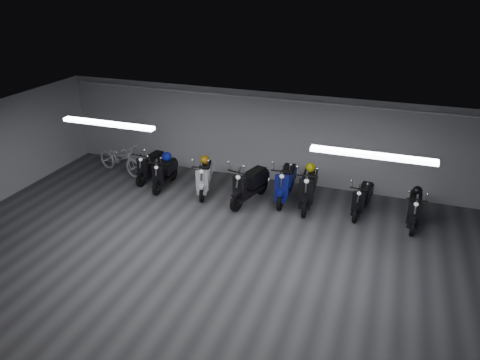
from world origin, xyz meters
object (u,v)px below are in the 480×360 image
(scooter_0, at_px, (150,161))
(helmet_1, at_px, (205,160))
(scooter_1, at_px, (164,168))
(bicycle, at_px, (119,155))
(scooter_5, at_px, (309,182))
(scooter_4, at_px, (286,177))
(scooter_7, at_px, (363,194))
(helmet_2, at_px, (310,167))
(helmet_3, at_px, (167,157))
(scooter_8, at_px, (415,204))
(helmet_0, at_px, (417,191))
(scooter_2, at_px, (204,172))
(scooter_3, at_px, (250,179))

(scooter_0, distance_m, helmet_1, 1.91)
(scooter_1, height_order, bicycle, scooter_1)
(scooter_5, distance_m, bicycle, 6.20)
(scooter_4, bearing_deg, helmet_1, -179.46)
(scooter_4, bearing_deg, scooter_1, -175.56)
(bicycle, bearing_deg, scooter_5, -76.23)
(scooter_4, height_order, helmet_1, scooter_4)
(scooter_7, height_order, helmet_2, scooter_7)
(scooter_7, xyz_separation_m, helmet_2, (-1.49, 0.26, 0.45))
(helmet_1, bearing_deg, helmet_2, 4.29)
(scooter_5, xyz_separation_m, helmet_2, (-0.02, 0.27, 0.31))
(scooter_7, distance_m, helmet_1, 4.59)
(helmet_3, bearing_deg, helmet_1, 3.17)
(scooter_4, relative_size, helmet_1, 7.10)
(scooter_8, relative_size, helmet_0, 6.42)
(scooter_2, relative_size, helmet_2, 6.56)
(helmet_0, bearing_deg, helmet_3, -179.20)
(scooter_0, bearing_deg, helmet_2, 6.20)
(scooter_8, height_order, bicycle, bicycle)
(helmet_1, distance_m, helmet_2, 3.10)
(helmet_1, distance_m, helmet_3, 1.23)
(scooter_3, bearing_deg, helmet_1, -178.59)
(helmet_0, distance_m, helmet_3, 7.14)
(scooter_7, relative_size, helmet_2, 6.01)
(scooter_1, relative_size, scooter_2, 0.94)
(scooter_0, bearing_deg, scooter_2, -4.06)
(scooter_2, bearing_deg, scooter_5, -11.95)
(scooter_1, height_order, scooter_4, scooter_4)
(bicycle, bearing_deg, scooter_2, -81.56)
(scooter_1, relative_size, scooter_3, 0.86)
(scooter_2, bearing_deg, scooter_7, -13.01)
(scooter_0, bearing_deg, helmet_0, 3.93)
(scooter_5, relative_size, helmet_1, 7.34)
(scooter_0, distance_m, scooter_1, 0.74)
(scooter_2, bearing_deg, scooter_4, -7.74)
(scooter_5, bearing_deg, scooter_2, 179.22)
(scooter_8, height_order, helmet_3, scooter_8)
(helmet_0, bearing_deg, scooter_0, 179.93)
(scooter_2, distance_m, scooter_3, 1.46)
(scooter_5, relative_size, helmet_3, 6.78)
(scooter_7, relative_size, helmet_0, 6.33)
(bicycle, distance_m, helmet_3, 1.89)
(scooter_0, height_order, scooter_3, scooter_3)
(helmet_3, bearing_deg, scooter_8, -1.02)
(scooter_3, height_order, helmet_3, scooter_3)
(scooter_5, xyz_separation_m, bicycle, (-6.19, 0.21, -0.13))
(scooter_1, bearing_deg, scooter_3, -3.66)
(scooter_4, relative_size, scooter_5, 0.97)
(scooter_0, relative_size, helmet_0, 6.68)
(scooter_1, xyz_separation_m, helmet_2, (4.31, 0.53, 0.43))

